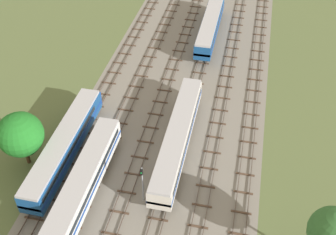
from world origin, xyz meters
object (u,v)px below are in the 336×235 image
at_px(passenger_coach_left_nearest, 80,189).
at_px(diesel_railcar_far_left_near, 64,145).
at_px(diesel_railcar_centre_midfar, 210,25).
at_px(signal_post_nearest, 142,181).
at_px(passenger_coach_centre_mid, 178,136).

relative_size(passenger_coach_left_nearest, diesel_railcar_far_left_near, 1.07).
height_order(passenger_coach_left_nearest, diesel_railcar_far_left_near, same).
bearing_deg(passenger_coach_left_nearest, diesel_railcar_centre_midfar, 77.47).
bearing_deg(signal_post_nearest, passenger_coach_left_nearest, -164.07).
distance_m(passenger_coach_left_nearest, passenger_coach_centre_mid, 14.55).
height_order(diesel_railcar_far_left_near, passenger_coach_centre_mid, same).
height_order(passenger_coach_left_nearest, passenger_coach_centre_mid, same).
bearing_deg(diesel_railcar_centre_midfar, diesel_railcar_far_left_near, -111.53).
relative_size(diesel_railcar_far_left_near, signal_post_nearest, 3.59).
height_order(diesel_railcar_far_left_near, signal_post_nearest, signal_post_nearest).
xyz_separation_m(passenger_coach_centre_mid, signal_post_nearest, (-2.32, -9.21, 0.99)).
xyz_separation_m(diesel_railcar_far_left_near, passenger_coach_centre_mid, (13.94, 4.72, 0.02)).
height_order(diesel_railcar_far_left_near, diesel_railcar_centre_midfar, same).
distance_m(diesel_railcar_far_left_near, passenger_coach_centre_mid, 14.72).
xyz_separation_m(passenger_coach_left_nearest, passenger_coach_centre_mid, (9.29, 11.20, 0.00)).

